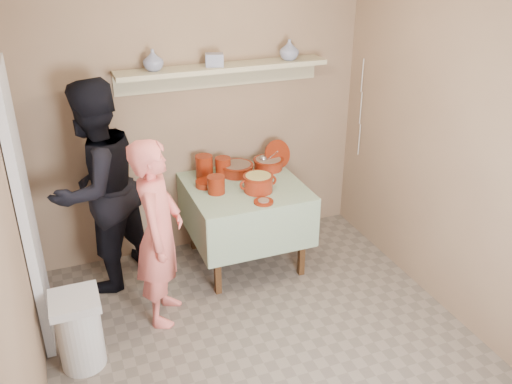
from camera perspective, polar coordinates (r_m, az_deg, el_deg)
name	(u,v)px	position (r m, az deg, el deg)	size (l,w,h in m)	color
ground	(275,360)	(3.99, 1.98, -17.25)	(3.50, 3.50, 0.00)	#706358
tile_panel	(26,211)	(4.02, -23.06, -1.81)	(0.06, 0.70, 2.00)	silver
plate_stack_a	(204,167)	(4.77, -5.48, 2.68)	(0.15, 0.15, 0.20)	#681505
plate_stack_b	(223,166)	(4.80, -3.48, 2.70)	(0.14, 0.14, 0.17)	#681505
bowl_stack	(216,185)	(4.48, -4.22, 0.77)	(0.15, 0.15, 0.15)	#681505
empty_bowl	(206,184)	(4.62, -5.32, 0.90)	(0.17, 0.17, 0.05)	#681505
propped_lid	(277,154)	(4.97, 2.28, 4.00)	(0.27, 0.27, 0.02)	#681505
vase_right	(289,50)	(4.80, 3.52, 14.72)	(0.17, 0.17, 0.17)	navy
vase_left	(153,60)	(4.47, -10.78, 13.49)	(0.16, 0.16, 0.17)	navy
ceramic_box	(214,60)	(4.56, -4.39, 13.69)	(0.15, 0.10, 0.10)	navy
person_cook	(159,233)	(4.03, -10.17, -4.30)	(0.53, 0.35, 1.46)	#EF6E67
person_helper	(97,188)	(4.48, -16.40, 0.37)	(0.85, 0.66, 1.75)	black
room_shell	(279,145)	(3.12, 2.42, 4.92)	(3.04, 3.54, 2.62)	#8E7157
serving_table	(245,197)	(4.69, -1.20, -0.58)	(0.97, 0.97, 0.76)	#4C2D16
cazuela_meat_a	(237,168)	(4.82, -2.02, 2.51)	(0.30, 0.30, 0.10)	maroon
cazuela_meat_b	(268,163)	(4.93, 1.31, 3.08)	(0.28, 0.28, 0.10)	maroon
ladle	(264,159)	(4.89, 0.85, 3.51)	(0.08, 0.26, 0.19)	silver
cazuela_rice	(258,182)	(4.49, 0.24, 1.08)	(0.33, 0.25, 0.14)	maroon
front_plate	(264,202)	(4.33, 0.80, -1.02)	(0.16, 0.16, 0.03)	#681505
wall_shelf	(223,70)	(4.66, -3.53, 12.71)	(1.80, 0.25, 0.21)	tan
trash_bin	(79,331)	(3.96, -18.10, -13.73)	(0.32, 0.32, 0.56)	silver
electrical_cord	(361,108)	(5.14, 10.97, 8.65)	(0.01, 0.05, 0.90)	silver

